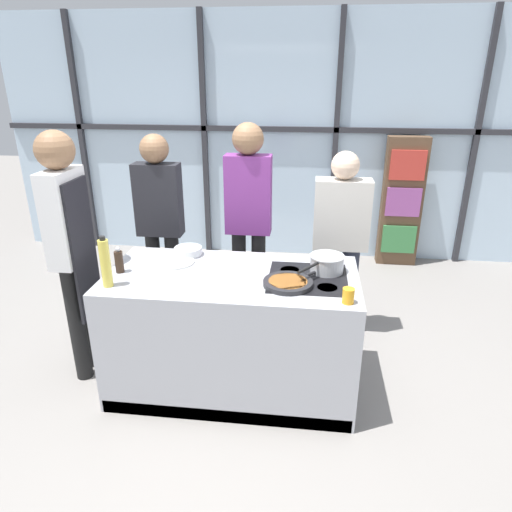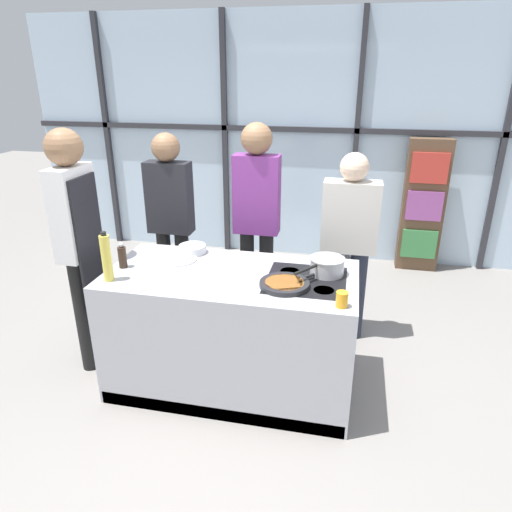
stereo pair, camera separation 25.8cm
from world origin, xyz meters
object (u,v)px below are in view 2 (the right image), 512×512
object	(u,v)px
spectator_far_left	(171,216)
mixing_bowl	(192,249)
white_plate	(178,259)
oil_bottle	(106,258)
spectator_center_left	(257,213)
chef	(78,234)
juice_glass_near	(342,299)
frying_pan	(286,284)
saucepan	(327,266)
spectator_center_right	(349,239)
pepper_grinder	(122,256)

from	to	relation	value
spectator_far_left	mixing_bowl	xyz separation A→B (m)	(0.39, -0.54, -0.07)
white_plate	oil_bottle	bearing A→B (deg)	-127.61
spectator_center_left	chef	bearing A→B (deg)	35.76
spectator_center_left	juice_glass_near	xyz separation A→B (m)	(0.75, -1.17, -0.13)
frying_pan	saucepan	world-z (taller)	saucepan
spectator_center_right	oil_bottle	distance (m)	1.89
spectator_center_left	mixing_bowl	size ratio (longest dim) A/B	8.82
spectator_far_left	mixing_bowl	size ratio (longest dim) A/B	8.34
spectator_center_right	saucepan	size ratio (longest dim) A/B	4.18
white_plate	pepper_grinder	bearing A→B (deg)	-148.95
saucepan	oil_bottle	size ratio (longest dim) A/B	1.13
oil_bottle	saucepan	bearing A→B (deg)	15.87
saucepan	pepper_grinder	world-z (taller)	pepper_grinder
white_plate	pepper_grinder	world-z (taller)	pepper_grinder
saucepan	mixing_bowl	bearing A→B (deg)	169.69
mixing_bowl	pepper_grinder	distance (m)	0.53
pepper_grinder	white_plate	bearing A→B (deg)	31.05
spectator_center_right	juice_glass_near	xyz separation A→B (m)	(-0.01, -1.17, 0.04)
spectator_far_left	oil_bottle	world-z (taller)	spectator_far_left
spectator_center_right	pepper_grinder	bearing A→B (deg)	30.59
white_plate	mixing_bowl	xyz separation A→B (m)	(0.05, 0.16, 0.03)
mixing_bowl	oil_bottle	xyz separation A→B (m)	(-0.37, -0.58, 0.13)
mixing_bowl	chef	bearing A→B (deg)	-159.88
frying_pan	white_plate	distance (m)	0.86
saucepan	oil_bottle	distance (m)	1.44
mixing_bowl	oil_bottle	size ratio (longest dim) A/B	0.61
saucepan	mixing_bowl	xyz separation A→B (m)	(-1.01, 0.18, -0.03)
chef	frying_pan	xyz separation A→B (m)	(1.53, -0.15, -0.17)
spectator_center_right	pepper_grinder	xyz separation A→B (m)	(-1.53, -0.90, 0.08)
spectator_far_left	spectator_center_right	world-z (taller)	spectator_far_left
spectator_center_left	juice_glass_near	bearing A→B (deg)	122.70
pepper_grinder	frying_pan	bearing A→B (deg)	-3.18
pepper_grinder	juice_glass_near	size ratio (longest dim) A/B	1.96
oil_bottle	white_plate	bearing A→B (deg)	52.39
spectator_far_left	juice_glass_near	world-z (taller)	spectator_far_left
oil_bottle	chef	bearing A→B (deg)	141.95
spectator_center_right	mixing_bowl	xyz separation A→B (m)	(-1.15, -0.54, 0.03)
chef	saucepan	size ratio (longest dim) A/B	4.78
spectator_center_left	mixing_bowl	xyz separation A→B (m)	(-0.38, -0.54, -0.14)
spectator_center_left	frying_pan	size ratio (longest dim) A/B	3.89
spectator_center_left	mixing_bowl	distance (m)	0.68
oil_bottle	spectator_far_left	bearing A→B (deg)	90.77
white_plate	mixing_bowl	distance (m)	0.17
frying_pan	white_plate	world-z (taller)	frying_pan
saucepan	juice_glass_near	bearing A→B (deg)	-75.26
frying_pan	mixing_bowl	bearing A→B (deg)	151.16
chef	spectator_center_left	bearing A→B (deg)	125.76
spectator_center_left	white_plate	xyz separation A→B (m)	(-0.43, -0.70, -0.17)
chef	oil_bottle	world-z (taller)	chef
spectator_center_left	saucepan	size ratio (longest dim) A/B	4.73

